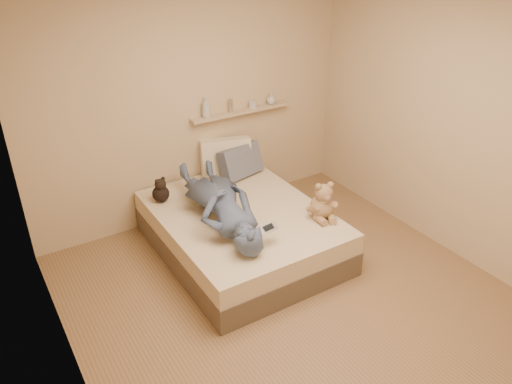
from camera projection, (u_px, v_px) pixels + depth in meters
room at (302, 169)px, 3.75m from camera, size 3.80×3.80×3.80m
bed at (241, 232)px, 4.95m from camera, size 1.50×1.90×0.45m
game_console at (268, 228)px, 4.28m from camera, size 0.19×0.10×0.06m
teddy_bear at (323, 203)px, 4.68m from camera, size 0.30×0.31×0.38m
dark_plush at (161, 191)px, 4.98m from camera, size 0.17×0.17×0.26m
pillow_cream at (226, 157)px, 5.51m from camera, size 0.59×0.36×0.42m
pillow_grey at (241, 161)px, 5.47m from camera, size 0.54×0.35×0.37m
person at (220, 203)px, 4.64m from camera, size 0.75×1.57×0.36m
wall_shelf at (241, 112)px, 5.47m from camera, size 1.20×0.12×0.03m
shelf_bottles at (239, 104)px, 5.41m from camera, size 0.92×0.11×0.21m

